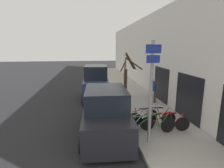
# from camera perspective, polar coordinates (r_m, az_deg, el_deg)

# --- Properties ---
(ground_plane) EXTENTS (80.00, 80.00, 0.00)m
(ground_plane) POSITION_cam_1_polar(r_m,az_deg,el_deg) (13.58, -4.06, -4.64)
(ground_plane) COLOR black
(sidewalk_curb) EXTENTS (3.20, 32.00, 0.15)m
(sidewalk_curb) POSITION_cam_1_polar(r_m,az_deg,el_deg) (16.60, 4.26, -1.34)
(sidewalk_curb) COLOR #9E9B93
(sidewalk_curb) RESTS_ON ground
(building_facade) EXTENTS (0.23, 32.00, 6.50)m
(building_facade) POSITION_cam_1_polar(r_m,az_deg,el_deg) (16.56, 10.50, 9.49)
(building_facade) COLOR silver
(building_facade) RESTS_ON ground
(signpost) EXTENTS (0.57, 0.15, 3.94)m
(signpost) POSITION_cam_1_polar(r_m,az_deg,el_deg) (6.65, 12.61, -2.18)
(signpost) COLOR #939399
(signpost) RESTS_ON sidewalk_curb
(bicycle_0) EXTENTS (2.54, 0.53, 0.97)m
(bicycle_0) POSITION_cam_1_polar(r_m,az_deg,el_deg) (7.76, 11.99, -13.34)
(bicycle_0) COLOR black
(bicycle_0) RESTS_ON sidewalk_curb
(bicycle_1) EXTENTS (2.19, 0.52, 0.89)m
(bicycle_1) POSITION_cam_1_polar(r_m,az_deg,el_deg) (8.34, 16.82, -12.02)
(bicycle_1) COLOR black
(bicycle_1) RESTS_ON sidewalk_curb
(bicycle_2) EXTENTS (1.87, 1.20, 0.86)m
(bicycle_2) POSITION_cam_1_polar(r_m,az_deg,el_deg) (8.24, 9.88, -12.03)
(bicycle_2) COLOR black
(bicycle_2) RESTS_ON sidewalk_curb
(bicycle_3) EXTENTS (2.34, 0.44, 0.95)m
(bicycle_3) POSITION_cam_1_polar(r_m,az_deg,el_deg) (8.64, 12.88, -10.78)
(bicycle_3) COLOR black
(bicycle_3) RESTS_ON sidewalk_curb
(bicycle_4) EXTENTS (1.87, 0.86, 0.83)m
(bicycle_4) POSITION_cam_1_polar(r_m,az_deg,el_deg) (8.68, 9.73, -10.84)
(bicycle_4) COLOR black
(bicycle_4) RESTS_ON sidewalk_curb
(parked_car_0) EXTENTS (2.27, 4.59, 2.15)m
(parked_car_0) POSITION_cam_1_polar(r_m,az_deg,el_deg) (7.79, -2.04, -9.69)
(parked_car_0) COLOR black
(parked_car_0) RESTS_ON ground
(parked_car_1) EXTENTS (2.15, 4.22, 2.55)m
(parked_car_1) POSITION_cam_1_polar(r_m,az_deg,el_deg) (13.23, -5.23, 0.03)
(parked_car_1) COLOR navy
(parked_car_1) RESTS_ON ground
(pedestrian_near) EXTENTS (0.44, 0.37, 1.68)m
(pedestrian_near) POSITION_cam_1_polar(r_m,az_deg,el_deg) (12.09, 13.25, -1.50)
(pedestrian_near) COLOR #4C3D2D
(pedestrian_near) RESTS_ON sidewalk_curb
(street_tree) EXTENTS (1.46, 0.99, 3.43)m
(street_tree) POSITION_cam_1_polar(r_m,az_deg,el_deg) (10.53, 4.67, 0.53)
(street_tree) COLOR #3D2D23
(street_tree) RESTS_ON sidewalk_curb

